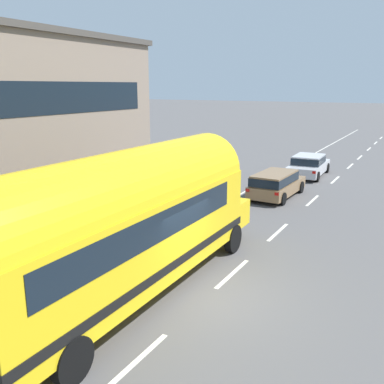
% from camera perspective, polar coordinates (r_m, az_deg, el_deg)
% --- Properties ---
extents(ground_plane, '(300.00, 300.00, 0.00)m').
position_cam_1_polar(ground_plane, '(12.45, 1.97, -13.66)').
color(ground_plane, '#565454').
extents(lane_markings, '(3.91, 80.00, 0.01)m').
position_cam_1_polar(lane_markings, '(24.60, 10.08, 0.12)').
color(lane_markings, silver).
rests_on(lane_markings, ground).
extents(painted_bus, '(2.66, 12.48, 4.12)m').
position_cam_1_polar(painted_bus, '(11.36, -9.87, -4.01)').
color(painted_bus, yellow).
rests_on(painted_bus, ground).
extents(car_lead, '(1.98, 4.42, 1.37)m').
position_cam_1_polar(car_lead, '(23.08, 10.99, 1.19)').
color(car_lead, olive).
rests_on(car_lead, ground).
extents(car_second, '(2.15, 4.80, 1.37)m').
position_cam_1_polar(car_second, '(29.24, 15.11, 3.52)').
color(car_second, silver).
rests_on(car_second, ground).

